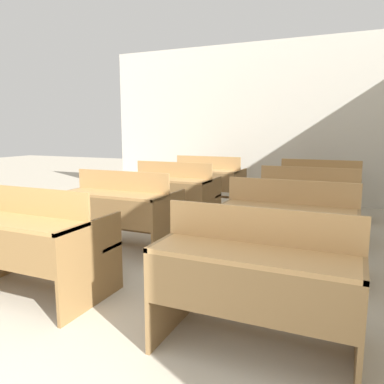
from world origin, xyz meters
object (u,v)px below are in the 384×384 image
Objects in this scene: bench_front_right at (257,278)px; bench_third_right at (307,202)px; bench_second_right at (289,226)px; bench_second_left at (122,209)px; bench_front_left at (30,241)px; bench_back_right at (319,188)px; bench_back_left at (207,181)px; bench_third_left at (173,192)px.

bench_front_right is 1.00× the size of bench_third_right.
bench_second_right is 1.00× the size of bench_third_right.
bench_front_right is at bearing -35.18° from bench_second_left.
bench_second_right is at bearing 35.34° from bench_front_left.
bench_second_left is at bearing 90.62° from bench_front_left.
bench_front_right is 1.00× the size of bench_back_right.
bench_back_right is at bearing 90.14° from bench_front_right.
bench_back_left is (-1.92, 1.35, 0.00)m from bench_third_right.
bench_front_left is 1.00× the size of bench_second_left.
bench_third_left is at bearing -90.81° from bench_back_left.
bench_second_left is at bearing -90.16° from bench_back_left.
bench_third_right and bench_back_right have the same top height.
bench_front_right is at bearing -54.23° from bench_third_left.
bench_front_left is 1.00× the size of bench_front_right.
bench_back_left is (-0.01, 4.05, 0.00)m from bench_front_left.
bench_back_left is (-1.91, 2.70, 0.00)m from bench_second_right.
bench_front_left is at bearing -89.44° from bench_third_left.
bench_front_right and bench_back_right have the same top height.
bench_front_left and bench_third_left have the same top height.
bench_front_left is 1.00× the size of bench_third_left.
bench_front_left is 3.31m from bench_third_right.
bench_second_left is 3.31m from bench_back_right.
bench_back_left is at bearing 179.58° from bench_back_right.
bench_back_right is (1.94, -0.01, 0.00)m from bench_back_left.
bench_second_left is 1.00× the size of bench_back_right.
bench_front_left is 1.00× the size of bench_third_right.
bench_front_right is 3.36m from bench_third_left.
bench_back_left is (0.01, 2.70, 0.00)m from bench_second_left.
bench_second_right is 1.35m from bench_third_right.
bench_third_right is 1.00× the size of bench_back_right.
bench_front_left is 1.00× the size of bench_second_right.
bench_back_left is 1.94m from bench_back_right.
bench_second_right is at bearing -35.01° from bench_third_left.
bench_front_left and bench_second_right have the same top height.
bench_front_right is at bearing -88.67° from bench_second_right.
bench_second_left is at bearing -125.93° from bench_back_right.
bench_third_left is 1.00× the size of bench_third_right.
bench_back_left is at bearing 144.86° from bench_third_right.
bench_back_left is at bearing 115.53° from bench_front_right.
bench_third_right is (0.00, 1.35, 0.00)m from bench_second_right.
bench_second_right and bench_back_right have the same top height.
bench_front_left and bench_front_right have the same top height.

